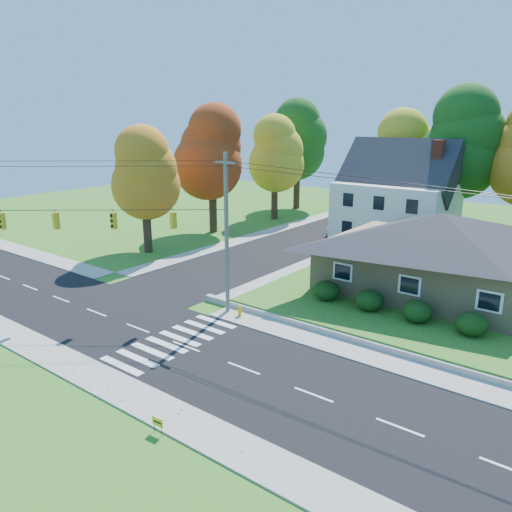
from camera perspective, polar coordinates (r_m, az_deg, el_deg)
The scene contains 18 objects.
ground at distance 27.60m, azimuth -8.00°, elevation -10.24°, with size 120.00×120.00×0.00m, color #3D7923.
road_main at distance 27.60m, azimuth -8.00°, elevation -10.22°, with size 90.00×8.00×0.02m, color black.
road_cross at distance 51.82m, azimuth 6.35°, elevation 2.08°, with size 8.00×44.00×0.02m, color black.
sidewalk_north at distance 30.95m, azimuth -1.36°, elevation -7.08°, with size 90.00×2.00×0.08m, color #9C9A90.
sidewalk_south at distance 24.77m, azimuth -16.48°, elevation -13.83°, with size 90.00×2.00×0.08m, color #9C9A90.
ranch_house at distance 35.75m, azimuth 20.16°, elevation 0.51°, with size 14.60×10.60×5.40m.
colonial_house at distance 49.20m, azimuth 15.81°, elevation 6.31°, with size 10.40×8.40×9.60m.
hedge_row at distance 30.92m, azimuth 15.34°, elevation -5.49°, with size 10.70×1.70×1.27m.
traffic_infrastructure at distance 26.83m, azimuth -6.58°, elevation 0.78°, with size 38.10×10.66×10.00m.
tree_lot_0 at distance 55.10m, azimuth 16.51°, elevation 11.09°, with size 6.72×6.72×12.51m.
tree_lot_1 at distance 52.18m, azimuth 22.45°, elevation 11.80°, with size 7.84×7.84×14.60m.
tree_west_0 at distance 45.84m, azimuth -12.69°, elevation 9.14°, with size 6.16×6.16×11.47m.
tree_west_1 at distance 53.35m, azimuth -5.09°, elevation 11.69°, with size 7.28×7.28×13.56m.
tree_west_2 at distance 60.53m, azimuth 2.18°, elevation 11.55°, with size 6.72×6.72×12.51m.
tree_west_3 at distance 68.20m, azimuth 4.79°, elevation 13.05°, with size 7.84×7.84×14.60m.
white_car at distance 54.08m, azimuth 9.35°, elevation 3.36°, with size 1.58×4.54×1.50m, color silver.
fire_hydrant at distance 31.07m, azimuth -1.88°, elevation -6.38°, with size 0.42×0.32×0.73m.
yard_sign at distance 20.76m, azimuth -11.18°, elevation -18.15°, with size 0.56×0.06×0.70m.
Camera 1 is at (18.01, -17.22, 11.88)m, focal length 35.00 mm.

